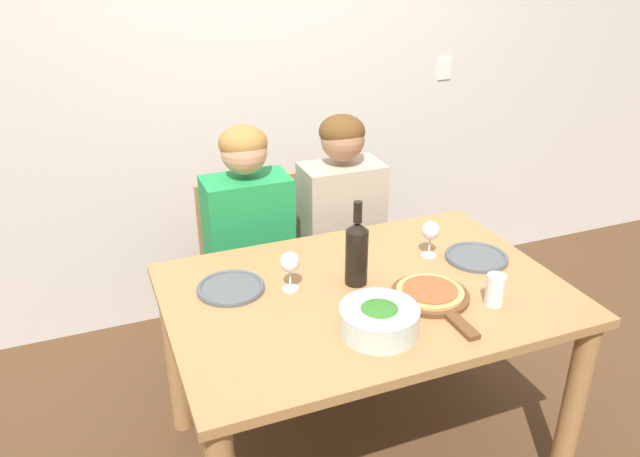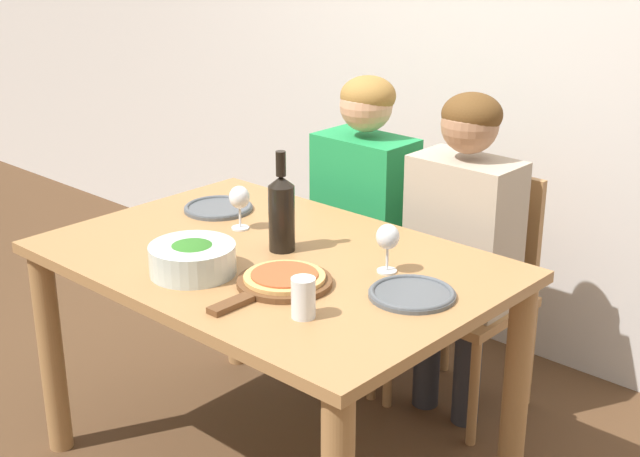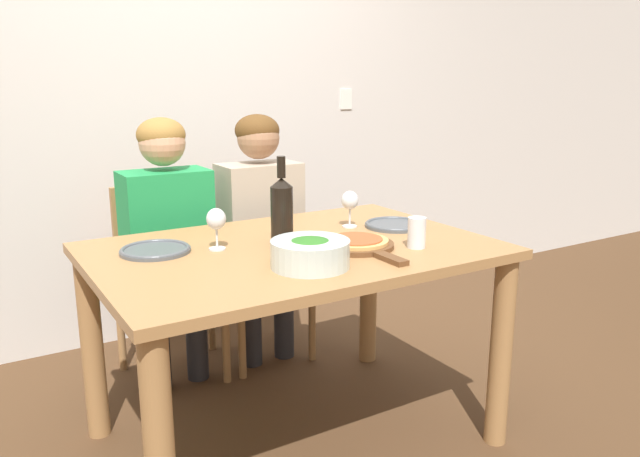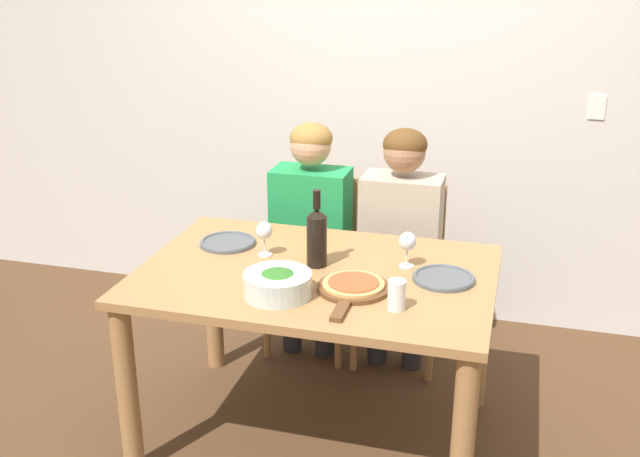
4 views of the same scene
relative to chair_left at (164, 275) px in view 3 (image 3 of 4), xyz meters
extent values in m
plane|color=#4C331E|center=(0.24, -0.83, -0.48)|extent=(40.00, 40.00, 0.00)
cube|color=silver|center=(0.24, 0.51, 0.87)|extent=(10.00, 0.05, 2.70)
cube|color=white|center=(1.34, 0.48, 0.77)|extent=(0.08, 0.01, 0.12)
cube|color=#9E7042|center=(0.24, -0.83, 0.28)|extent=(1.42, 0.97, 0.04)
cylinder|color=#9E7042|center=(0.89, -1.26, -0.11)|extent=(0.08, 0.08, 0.74)
cylinder|color=#9E7042|center=(-0.42, -0.40, -0.11)|extent=(0.08, 0.08, 0.74)
cylinder|color=#9E7042|center=(0.89, -0.40, -0.11)|extent=(0.08, 0.08, 0.74)
cube|color=#9E7042|center=(0.00, -0.07, -0.06)|extent=(0.42, 0.42, 0.04)
cube|color=#9E7042|center=(0.00, 0.12, 0.19)|extent=(0.38, 0.03, 0.45)
cylinder|color=#9E7042|center=(-0.19, -0.26, -0.28)|extent=(0.04, 0.04, 0.41)
cylinder|color=#9E7042|center=(0.19, -0.26, -0.28)|extent=(0.04, 0.04, 0.41)
cylinder|color=#9E7042|center=(-0.19, 0.12, -0.28)|extent=(0.04, 0.04, 0.41)
cylinder|color=#9E7042|center=(0.19, 0.12, -0.28)|extent=(0.04, 0.04, 0.41)
cube|color=#9E7042|center=(0.46, -0.07, -0.06)|extent=(0.42, 0.42, 0.04)
cube|color=#9E7042|center=(0.46, 0.12, 0.19)|extent=(0.38, 0.03, 0.45)
cylinder|color=#9E7042|center=(0.27, -0.26, -0.28)|extent=(0.04, 0.04, 0.41)
cylinder|color=#9E7042|center=(0.65, -0.26, -0.28)|extent=(0.04, 0.04, 0.41)
cylinder|color=#9E7042|center=(0.27, 0.12, -0.28)|extent=(0.04, 0.04, 0.41)
cylinder|color=#9E7042|center=(0.65, 0.12, -0.28)|extent=(0.04, 0.04, 0.41)
cylinder|color=#28282D|center=(-0.09, -0.15, -0.26)|extent=(0.10, 0.10, 0.44)
cylinder|color=#28282D|center=(0.09, -0.15, -0.26)|extent=(0.10, 0.10, 0.44)
cube|color=#1E8C47|center=(0.00, -0.09, 0.23)|extent=(0.38, 0.22, 0.54)
cylinder|color=#1E8C47|center=(-0.20, -0.34, 0.08)|extent=(0.07, 0.31, 0.14)
cylinder|color=#1E8C47|center=(0.20, -0.34, 0.08)|extent=(0.07, 0.31, 0.14)
sphere|color=tan|center=(0.00, -0.09, 0.62)|extent=(0.20, 0.20, 0.20)
ellipsoid|color=olive|center=(0.00, -0.08, 0.66)|extent=(0.21, 0.21, 0.15)
cylinder|color=#28282D|center=(0.37, -0.15, -0.26)|extent=(0.10, 0.10, 0.44)
cylinder|color=#28282D|center=(0.55, -0.15, -0.26)|extent=(0.10, 0.10, 0.44)
cube|color=tan|center=(0.46, -0.09, 0.23)|extent=(0.38, 0.22, 0.54)
cylinder|color=tan|center=(0.26, -0.34, 0.08)|extent=(0.07, 0.31, 0.14)
cylinder|color=tan|center=(0.66, -0.34, 0.08)|extent=(0.07, 0.31, 0.14)
sphere|color=#9E7051|center=(0.46, -0.09, 0.62)|extent=(0.20, 0.20, 0.20)
ellipsoid|color=#563819|center=(0.46, -0.08, 0.66)|extent=(0.21, 0.21, 0.15)
cylinder|color=black|center=(0.22, -0.77, 0.40)|extent=(0.08, 0.08, 0.21)
cone|color=black|center=(0.22, -0.77, 0.53)|extent=(0.08, 0.08, 0.03)
cylinder|color=black|center=(0.22, -0.77, 0.58)|extent=(0.03, 0.03, 0.08)
cylinder|color=silver|center=(0.16, -1.08, 0.34)|extent=(0.26, 0.26, 0.09)
ellipsoid|color=#2D6B23|center=(0.16, -1.08, 0.35)|extent=(0.21, 0.21, 0.10)
cylinder|color=#4C5156|center=(-0.22, -0.65, 0.30)|extent=(0.25, 0.25, 0.01)
torus|color=#4C5156|center=(-0.22, -0.65, 0.31)|extent=(0.24, 0.24, 0.01)
cylinder|color=#4C5156|center=(0.74, -0.78, 0.30)|extent=(0.25, 0.25, 0.01)
torus|color=#4C5156|center=(0.74, -0.78, 0.31)|extent=(0.24, 0.24, 0.01)
cylinder|color=brown|center=(0.42, -0.96, 0.31)|extent=(0.28, 0.28, 0.02)
cube|color=brown|center=(0.42, -1.17, 0.31)|extent=(0.04, 0.14, 0.02)
cylinder|color=tan|center=(0.42, -0.96, 0.32)|extent=(0.24, 0.24, 0.01)
cylinder|color=#AD4C28|center=(0.42, -0.96, 0.33)|extent=(0.19, 0.19, 0.01)
cylinder|color=silver|center=(-0.02, -0.73, 0.30)|extent=(0.06, 0.06, 0.01)
cylinder|color=silver|center=(-0.02, -0.73, 0.34)|extent=(0.01, 0.01, 0.07)
ellipsoid|color=silver|center=(-0.02, -0.73, 0.41)|extent=(0.07, 0.07, 0.08)
ellipsoid|color=maroon|center=(-0.02, -0.73, 0.40)|extent=(0.06, 0.06, 0.03)
cylinder|color=silver|center=(0.58, -0.69, 0.30)|extent=(0.06, 0.06, 0.01)
cylinder|color=silver|center=(0.58, -0.69, 0.34)|extent=(0.01, 0.01, 0.07)
ellipsoid|color=silver|center=(0.58, -0.69, 0.41)|extent=(0.07, 0.07, 0.08)
ellipsoid|color=maroon|center=(0.58, -0.69, 0.40)|extent=(0.06, 0.06, 0.03)
cylinder|color=silver|center=(0.61, -1.08, 0.35)|extent=(0.07, 0.07, 0.11)
camera|label=1|loc=(-0.63, -2.57, 1.47)|focal=35.00mm
camera|label=2|loc=(2.09, -2.63, 1.34)|focal=50.00mm
camera|label=3|loc=(-0.82, -2.75, 0.89)|focal=35.00mm
camera|label=4|loc=(0.99, -3.49, 1.52)|focal=42.00mm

